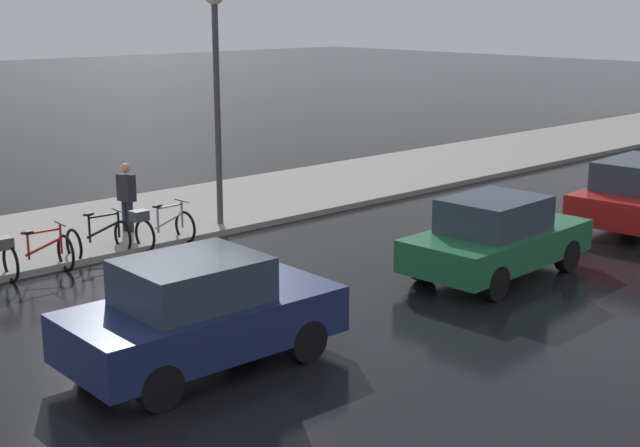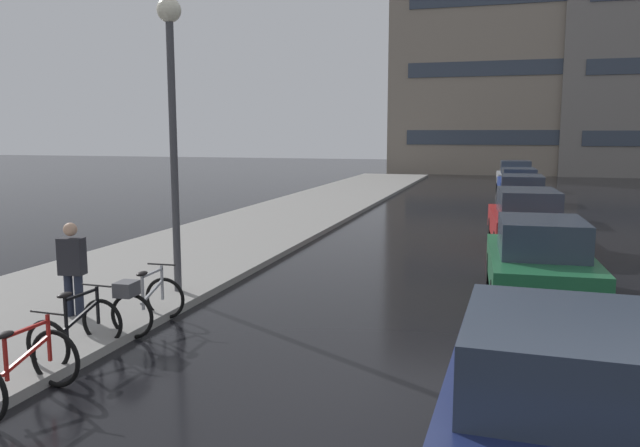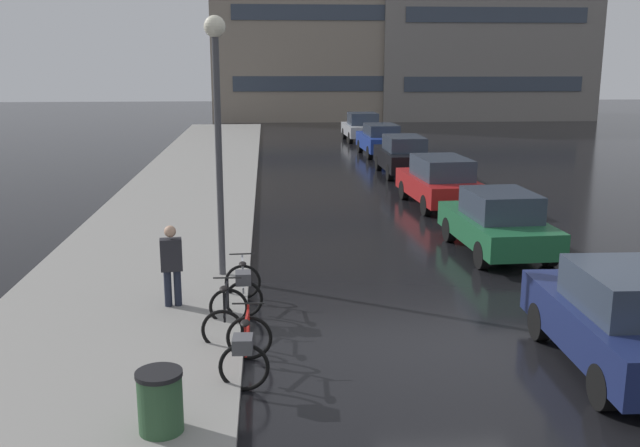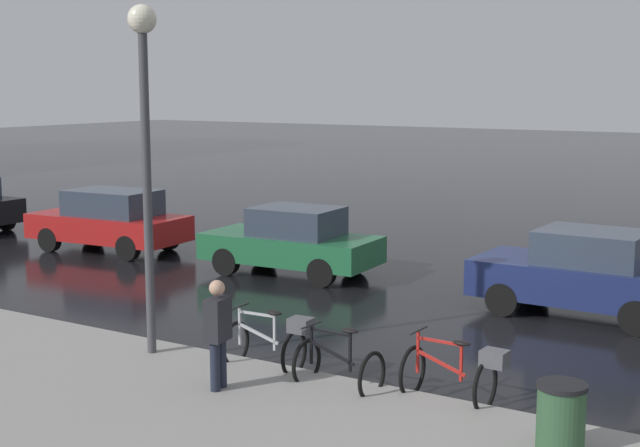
% 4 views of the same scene
% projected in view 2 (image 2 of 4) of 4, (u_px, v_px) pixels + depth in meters
% --- Properties ---
extents(ground_plane, '(140.00, 140.00, 0.00)m').
position_uv_depth(ground_plane, '(333.00, 416.00, 6.95)').
color(ground_plane, black).
extents(sidewalk_kerb, '(4.80, 60.00, 0.14)m').
position_uv_depth(sidewalk_kerb, '(224.00, 240.00, 18.11)').
color(sidewalk_kerb, gray).
rests_on(sidewalk_kerb, ground).
extents(bicycle_nearest, '(0.79, 1.44, 0.99)m').
position_uv_depth(bicycle_nearest, '(10.00, 369.00, 7.02)').
color(bicycle_nearest, black).
rests_on(bicycle_nearest, ground).
extents(bicycle_second, '(0.75, 1.19, 0.99)m').
position_uv_depth(bicycle_second, '(77.00, 330.00, 8.71)').
color(bicycle_second, black).
rests_on(bicycle_second, ground).
extents(bicycle_third, '(0.77, 1.40, 0.98)m').
position_uv_depth(bicycle_third, '(144.00, 301.00, 9.87)').
color(bicycle_third, black).
rests_on(bicycle_third, ground).
extents(car_navy, '(1.97, 4.06, 1.65)m').
position_uv_depth(car_navy, '(558.00, 410.00, 5.24)').
color(car_navy, navy).
rests_on(car_navy, ground).
extents(car_green, '(2.00, 4.13, 1.58)m').
position_uv_depth(car_green, '(540.00, 260.00, 11.60)').
color(car_green, '#1E6038').
rests_on(car_green, ground).
extents(car_red, '(2.13, 4.34, 1.63)m').
position_uv_depth(car_red, '(527.00, 219.00, 17.03)').
color(car_red, '#AD1919').
rests_on(car_red, ground).
extents(car_black, '(1.83, 4.27, 1.61)m').
position_uv_depth(car_black, '(521.00, 196.00, 23.09)').
color(car_black, black).
rests_on(car_black, ground).
extents(car_blue, '(1.93, 4.22, 1.55)m').
position_uv_depth(car_blue, '(518.00, 185.00, 28.80)').
color(car_blue, navy).
rests_on(car_blue, ground).
extents(car_silver, '(2.07, 3.88, 1.63)m').
position_uv_depth(car_silver, '(515.00, 176.00, 34.90)').
color(car_silver, '#B2B5BA').
rests_on(car_silver, ground).
extents(pedestrian, '(0.43, 0.29, 1.70)m').
position_uv_depth(pedestrian, '(72.00, 267.00, 10.18)').
color(pedestrian, '#1E2333').
rests_on(pedestrian, ground).
extents(streetlamp, '(0.44, 0.44, 5.54)m').
position_uv_depth(streetlamp, '(172.00, 94.00, 11.42)').
color(streetlamp, '#424247').
rests_on(streetlamp, ground).
extents(building_facade_main, '(17.31, 10.11, 15.82)m').
position_uv_depth(building_facade_main, '(505.00, 74.00, 50.53)').
color(building_facade_main, gray).
rests_on(building_facade_main, ground).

